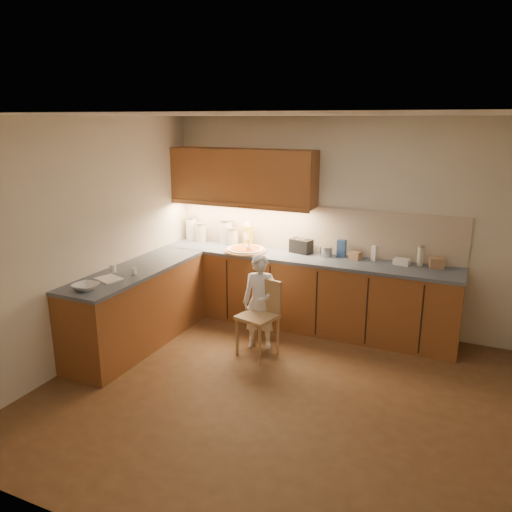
% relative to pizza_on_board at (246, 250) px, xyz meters
% --- Properties ---
extents(room, '(4.54, 4.50, 2.62)m').
position_rel_pizza_on_board_xyz_m(room, '(1.13, -1.61, 0.73)').
color(room, '#55371D').
rests_on(room, ground).
extents(l_counter, '(3.77, 2.62, 0.92)m').
position_rel_pizza_on_board_xyz_m(l_counter, '(0.21, -0.36, -0.48)').
color(l_counter, brown).
rests_on(l_counter, ground).
extents(backsplash, '(3.75, 0.02, 0.58)m').
position_rel_pizza_on_board_xyz_m(backsplash, '(0.76, 0.38, 0.27)').
color(backsplash, beige).
rests_on(backsplash, l_counter).
extents(upper_cabinets, '(1.95, 0.36, 0.73)m').
position_rel_pizza_on_board_xyz_m(upper_cabinets, '(-0.14, 0.22, 0.90)').
color(upper_cabinets, brown).
rests_on(upper_cabinets, ground).
extents(pizza_on_board, '(0.54, 0.54, 0.22)m').
position_rel_pizza_on_board_xyz_m(pizza_on_board, '(0.00, 0.00, 0.00)').
color(pizza_on_board, tan).
rests_on(pizza_on_board, l_counter).
extents(child, '(0.47, 0.38, 1.11)m').
position_rel_pizza_on_board_xyz_m(child, '(0.52, -0.70, -0.39)').
color(child, white).
rests_on(child, ground).
extents(wooden_chair, '(0.46, 0.46, 0.85)m').
position_rel_pizza_on_board_xyz_m(wooden_chair, '(0.58, -0.82, -0.45)').
color(wooden_chair, tan).
rests_on(wooden_chair, ground).
extents(mixing_bowl, '(0.26, 0.26, 0.06)m').
position_rel_pizza_on_board_xyz_m(mixing_bowl, '(-0.82, -1.99, 0.01)').
color(mixing_bowl, white).
rests_on(mixing_bowl, l_counter).
extents(canister_a, '(0.16, 0.16, 0.33)m').
position_rel_pizza_on_board_xyz_m(canister_a, '(-0.97, 0.28, 0.14)').
color(canister_a, white).
rests_on(canister_a, l_counter).
extents(canister_b, '(0.15, 0.15, 0.26)m').
position_rel_pizza_on_board_xyz_m(canister_b, '(-0.80, 0.23, 0.11)').
color(canister_b, silver).
rests_on(canister_b, l_counter).
extents(canister_c, '(0.18, 0.18, 0.33)m').
position_rel_pizza_on_board_xyz_m(canister_c, '(-0.42, 0.27, 0.14)').
color(canister_c, silver).
rests_on(canister_c, l_counter).
extents(canister_d, '(0.14, 0.14, 0.23)m').
position_rel_pizza_on_board_xyz_m(canister_d, '(-0.30, 0.24, 0.09)').
color(canister_d, silver).
rests_on(canister_d, l_counter).
extents(oil_jug, '(0.13, 0.11, 0.32)m').
position_rel_pizza_on_board_xyz_m(oil_jug, '(-0.09, 0.26, 0.12)').
color(oil_jug, gold).
rests_on(oil_jug, l_counter).
extents(toaster, '(0.30, 0.22, 0.18)m').
position_rel_pizza_on_board_xyz_m(toaster, '(0.67, 0.24, 0.06)').
color(toaster, black).
rests_on(toaster, l_counter).
extents(steel_pot, '(0.16, 0.16, 0.12)m').
position_rel_pizza_on_board_xyz_m(steel_pot, '(1.01, 0.22, 0.04)').
color(steel_pot, '#B3B3B8').
rests_on(steel_pot, l_counter).
extents(blue_box, '(0.11, 0.08, 0.21)m').
position_rel_pizza_on_board_xyz_m(blue_box, '(1.18, 0.27, 0.08)').
color(blue_box, '#2E4E8B').
rests_on(blue_box, l_counter).
extents(card_box_a, '(0.15, 0.13, 0.09)m').
position_rel_pizza_on_board_xyz_m(card_box_a, '(1.37, 0.23, 0.02)').
color(card_box_a, '#A57D59').
rests_on(card_box_a, l_counter).
extents(white_bottle, '(0.08, 0.08, 0.18)m').
position_rel_pizza_on_board_xyz_m(white_bottle, '(1.59, 0.26, 0.07)').
color(white_bottle, silver).
rests_on(white_bottle, l_counter).
extents(flat_pack, '(0.19, 0.15, 0.07)m').
position_rel_pizza_on_board_xyz_m(flat_pack, '(1.92, 0.22, 0.01)').
color(flat_pack, white).
rests_on(flat_pack, l_counter).
extents(tall_jar, '(0.08, 0.08, 0.23)m').
position_rel_pizza_on_board_xyz_m(tall_jar, '(2.12, 0.25, 0.09)').
color(tall_jar, silver).
rests_on(tall_jar, l_counter).
extents(card_box_b, '(0.19, 0.16, 0.12)m').
position_rel_pizza_on_board_xyz_m(card_box_b, '(2.30, 0.25, 0.04)').
color(card_box_b, tan).
rests_on(card_box_b, l_counter).
extents(dough_cloth, '(0.32, 0.29, 0.02)m').
position_rel_pizza_on_board_xyz_m(dough_cloth, '(-0.81, -1.65, -0.01)').
color(dough_cloth, white).
rests_on(dough_cloth, l_counter).
extents(spice_jar_a, '(0.07, 0.07, 0.09)m').
position_rel_pizza_on_board_xyz_m(spice_jar_a, '(-0.96, -1.42, 0.02)').
color(spice_jar_a, white).
rests_on(spice_jar_a, l_counter).
extents(spice_jar_b, '(0.06, 0.06, 0.07)m').
position_rel_pizza_on_board_xyz_m(spice_jar_b, '(-0.70, -1.38, 0.01)').
color(spice_jar_b, white).
rests_on(spice_jar_b, l_counter).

